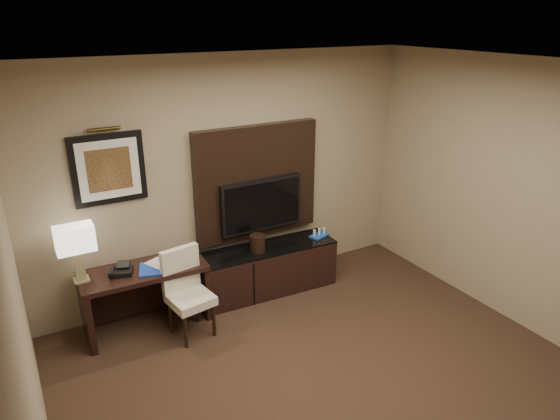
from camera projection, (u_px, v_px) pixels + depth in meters
floor at (365, 417)px, 4.06m from camera, size 4.50×5.00×0.01m
ceiling at (392, 76)px, 3.07m from camera, size 4.50×5.00×0.01m
wall_back at (231, 177)px, 5.58m from camera, size 4.50×0.01×2.70m
wall_left at (31, 377)px, 2.52m from camera, size 0.01×5.00×2.70m
desk at (146, 297)px, 5.14m from camera, size 1.26×0.58×0.67m
credenza at (266, 269)px, 5.81m from camera, size 1.66×0.55×0.56m
tv_wall_panel at (257, 181)px, 5.70m from camera, size 1.50×0.12×1.30m
tv at (261, 205)px, 5.71m from camera, size 1.00×0.08×0.60m
artwork at (109, 169)px, 4.85m from camera, size 0.70×0.04×0.70m
picture_light at (104, 129)px, 4.67m from camera, size 0.04×0.04×0.30m
desk_chair at (191, 299)px, 4.96m from camera, size 0.46×0.51×0.83m
table_lamp at (77, 253)px, 4.69m from camera, size 0.39×0.27×0.58m
desk_phone at (121, 269)px, 4.90m from camera, size 0.26×0.25×0.10m
blue_folder at (151, 269)px, 4.99m from camera, size 0.30×0.34×0.02m
book at (150, 258)px, 4.98m from camera, size 0.17×0.09×0.24m
ice_bucket at (258, 243)px, 5.58m from camera, size 0.21×0.21×0.20m
minibar_tray at (319, 233)px, 5.98m from camera, size 0.26×0.20×0.08m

